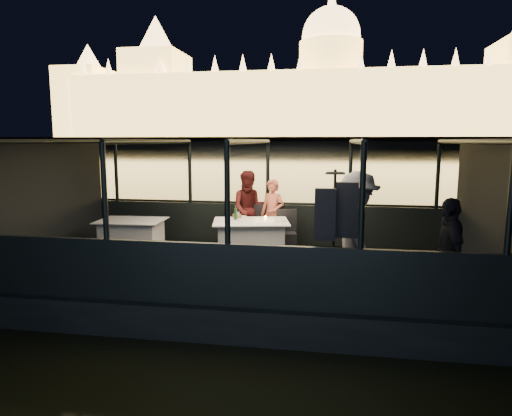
% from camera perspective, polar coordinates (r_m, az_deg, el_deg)
% --- Properties ---
extents(river_water, '(500.00, 500.00, 0.00)m').
position_cam_1_polar(river_water, '(88.09, 8.55, 6.52)').
color(river_water, black).
rests_on(river_water, ground).
extents(boat_hull, '(8.60, 4.40, 1.00)m').
position_cam_1_polar(boat_hull, '(8.62, -0.44, -10.63)').
color(boat_hull, black).
rests_on(boat_hull, river_water).
extents(boat_deck, '(8.00, 4.00, 0.04)m').
position_cam_1_polar(boat_deck, '(8.48, -0.45, -7.57)').
color(boat_deck, black).
rests_on(boat_deck, boat_hull).
extents(gunwale_port, '(8.00, 0.08, 0.90)m').
position_cam_1_polar(gunwale_port, '(10.30, 1.46, -2.01)').
color(gunwale_port, black).
rests_on(gunwale_port, boat_deck).
extents(gunwale_starboard, '(8.00, 0.08, 0.90)m').
position_cam_1_polar(gunwale_starboard, '(6.47, -3.52, -8.37)').
color(gunwale_starboard, black).
rests_on(gunwale_starboard, boat_deck).
extents(cabin_glass_port, '(8.00, 0.02, 1.40)m').
position_cam_1_polar(cabin_glass_port, '(10.15, 1.48, 4.38)').
color(cabin_glass_port, '#99B2B2').
rests_on(cabin_glass_port, gunwale_port).
extents(cabin_glass_starboard, '(8.00, 0.02, 1.40)m').
position_cam_1_polar(cabin_glass_starboard, '(6.23, -3.61, 1.81)').
color(cabin_glass_starboard, '#99B2B2').
rests_on(cabin_glass_starboard, gunwale_starboard).
extents(cabin_roof_glass, '(8.00, 4.00, 0.02)m').
position_cam_1_polar(cabin_roof_glass, '(8.15, -0.46, 8.31)').
color(cabin_roof_glass, '#99B2B2').
rests_on(cabin_roof_glass, boat_deck).
extents(end_wall_fore, '(0.02, 4.00, 2.30)m').
position_cam_1_polar(end_wall_fore, '(9.75, -24.31, 0.81)').
color(end_wall_fore, black).
rests_on(end_wall_fore, boat_deck).
extents(end_wall_aft, '(0.02, 4.00, 2.30)m').
position_cam_1_polar(end_wall_aft, '(8.52, 27.09, -0.37)').
color(end_wall_aft, black).
rests_on(end_wall_aft, boat_deck).
extents(canopy_ribs, '(8.00, 4.00, 2.30)m').
position_cam_1_polar(canopy_ribs, '(8.23, -0.46, 0.29)').
color(canopy_ribs, black).
rests_on(canopy_ribs, boat_deck).
extents(embankment, '(400.00, 140.00, 6.00)m').
position_cam_1_polar(embankment, '(218.04, 9.13, 7.86)').
color(embankment, '#423D33').
rests_on(embankment, ground).
extents(parliament_building, '(220.00, 32.00, 60.00)m').
position_cam_1_polar(parliament_building, '(184.90, 9.27, 16.48)').
color(parliament_building, '#F2D18C').
rests_on(parliament_building, embankment).
extents(dining_table_central, '(1.63, 1.32, 0.77)m').
position_cam_1_polar(dining_table_central, '(8.95, -0.64, -4.03)').
color(dining_table_central, white).
rests_on(dining_table_central, boat_deck).
extents(dining_table_aft, '(1.38, 1.03, 0.70)m').
position_cam_1_polar(dining_table_aft, '(9.77, -15.25, -3.27)').
color(dining_table_aft, silver).
rests_on(dining_table_aft, boat_deck).
extents(chair_port_left, '(0.56, 0.56, 0.93)m').
position_cam_1_polar(chair_port_left, '(9.77, 0.40, -2.58)').
color(chair_port_left, black).
rests_on(chair_port_left, boat_deck).
extents(chair_port_right, '(0.49, 0.49, 0.89)m').
position_cam_1_polar(chair_port_right, '(9.41, 3.72, -3.03)').
color(chair_port_right, black).
rests_on(chair_port_right, boat_deck).
extents(coat_stand, '(0.57, 0.48, 1.92)m').
position_cam_1_polar(coat_stand, '(6.69, 9.67, -3.91)').
color(coat_stand, black).
rests_on(coat_stand, boat_deck).
extents(person_woman_coral, '(0.63, 0.53, 1.51)m').
position_cam_1_polar(person_woman_coral, '(9.73, 2.07, -0.83)').
color(person_woman_coral, '#CE654A').
rests_on(person_woman_coral, boat_deck).
extents(person_man_maroon, '(0.92, 0.78, 1.67)m').
position_cam_1_polar(person_man_maroon, '(9.90, -0.80, -0.67)').
color(person_man_maroon, '#431312').
rests_on(person_man_maroon, boat_deck).
extents(passenger_stripe, '(0.86, 1.30, 1.86)m').
position_cam_1_polar(passenger_stripe, '(7.19, 12.41, -3.55)').
color(passenger_stripe, silver).
rests_on(passenger_stripe, boat_deck).
extents(passenger_dark, '(0.42, 0.93, 1.56)m').
position_cam_1_polar(passenger_dark, '(6.84, 22.98, -4.64)').
color(passenger_dark, black).
rests_on(passenger_dark, boat_deck).
extents(wine_bottle, '(0.08, 0.08, 0.28)m').
position_cam_1_polar(wine_bottle, '(9.01, -2.57, -0.53)').
color(wine_bottle, '#153A18').
rests_on(wine_bottle, dining_table_central).
extents(bread_basket, '(0.22, 0.22, 0.07)m').
position_cam_1_polar(bread_basket, '(9.24, -2.39, -0.99)').
color(bread_basket, brown).
rests_on(bread_basket, dining_table_central).
extents(amber_candle, '(0.07, 0.07, 0.08)m').
position_cam_1_polar(amber_candle, '(8.96, 1.14, -1.28)').
color(amber_candle, yellow).
rests_on(amber_candle, dining_table_central).
extents(plate_near, '(0.26, 0.26, 0.02)m').
position_cam_1_polar(plate_near, '(8.85, 2.94, -1.62)').
color(plate_near, silver).
rests_on(plate_near, dining_table_central).
extents(plate_far, '(0.31, 0.31, 0.02)m').
position_cam_1_polar(plate_far, '(9.33, -1.89, -1.09)').
color(plate_far, silver).
rests_on(plate_far, dining_table_central).
extents(wine_glass_white, '(0.08, 0.08, 0.18)m').
position_cam_1_polar(wine_glass_white, '(8.88, -2.24, -1.01)').
color(wine_glass_white, silver).
rests_on(wine_glass_white, dining_table_central).
extents(wine_glass_red, '(0.07, 0.07, 0.17)m').
position_cam_1_polar(wine_glass_red, '(9.21, 2.44, -0.68)').
color(wine_glass_red, silver).
rests_on(wine_glass_red, dining_table_central).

